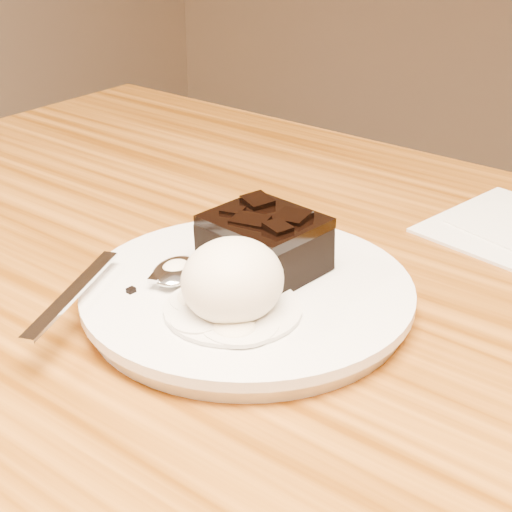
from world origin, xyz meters
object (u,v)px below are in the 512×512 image
Objects in this scene: plate at (248,297)px; spoon at (176,273)px; ice_cream_scoop at (233,280)px; brownie at (264,247)px.

spoon is at bearing -150.20° from plate.
brownie is at bearing 109.61° from ice_cream_scoop.
spoon is (-0.06, 0.01, -0.02)m from ice_cream_scoop.
brownie is (-0.01, 0.03, 0.03)m from plate.
plate is 1.29× the size of spoon.
spoon is at bearing 171.28° from ice_cream_scoop.
ice_cream_scoop is at bearing -70.39° from brownie.
plate is 0.04m from brownie.
ice_cream_scoop reaches higher than spoon.
brownie is 1.09× the size of ice_cream_scoop.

